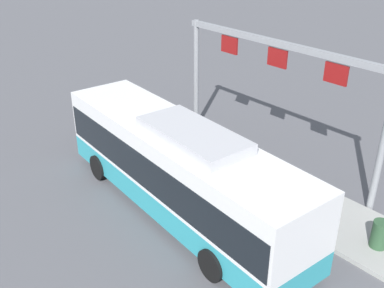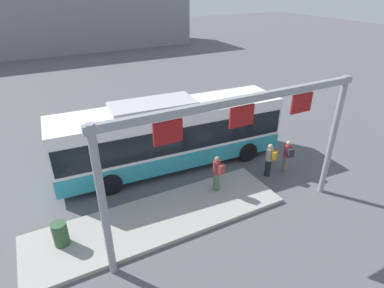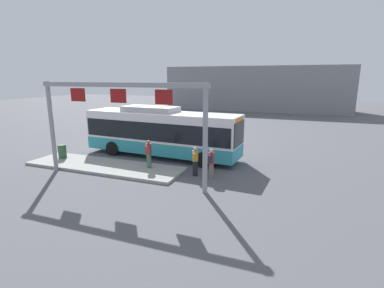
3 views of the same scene
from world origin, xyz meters
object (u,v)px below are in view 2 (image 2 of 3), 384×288
at_px(trash_bin, 60,234).
at_px(person_waiting_near, 270,159).
at_px(bus_main, 171,132).
at_px(person_boarding, 287,156).
at_px(person_waiting_mid, 217,173).

bearing_deg(trash_bin, person_waiting_near, 1.57).
relative_size(bus_main, trash_bin, 12.37).
distance_m(bus_main, person_boarding, 5.68).
height_order(person_boarding, trash_bin, person_boarding).
xyz_separation_m(person_waiting_near, person_waiting_mid, (-2.91, -0.06, 0.16)).
bearing_deg(trash_bin, bus_main, 30.22).
relative_size(person_boarding, trash_bin, 1.86).
height_order(person_waiting_mid, trash_bin, person_waiting_mid).
bearing_deg(person_waiting_near, trash_bin, 68.52).
bearing_deg(person_boarding, trash_bin, 101.53).
relative_size(bus_main, person_waiting_mid, 6.67).
bearing_deg(person_boarding, person_waiting_mid, 99.77).
relative_size(person_waiting_near, trash_bin, 1.86).
relative_size(person_boarding, person_waiting_mid, 1.00).
bearing_deg(bus_main, trash_bin, -146.26).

